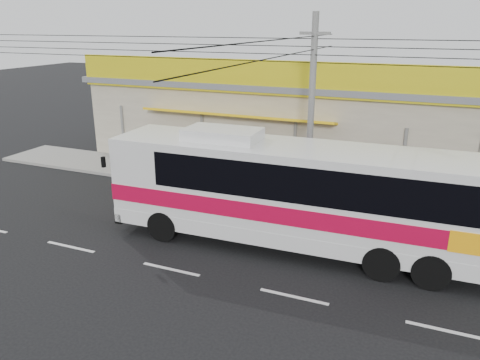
% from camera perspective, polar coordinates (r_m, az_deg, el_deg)
% --- Properties ---
extents(ground, '(120.00, 120.00, 0.00)m').
position_cam_1_polar(ground, '(17.02, -4.06, -7.00)').
color(ground, black).
rests_on(ground, ground).
extents(sidewalk, '(30.00, 3.20, 0.15)m').
position_cam_1_polar(sidewalk, '(22.10, 2.91, -0.61)').
color(sidewalk, gray).
rests_on(sidewalk, ground).
extents(lane_markings, '(50.00, 0.12, 0.01)m').
position_cam_1_polar(lane_markings, '(15.09, -8.39, -10.73)').
color(lane_markings, silver).
rests_on(lane_markings, ground).
extents(storefront_building, '(22.60, 9.20, 5.70)m').
position_cam_1_polar(storefront_building, '(26.63, 7.10, 7.57)').
color(storefront_building, '#A39A83').
rests_on(storefront_building, ground).
extents(coach_bus, '(12.85, 3.07, 3.94)m').
position_cam_1_polar(coach_bus, '(15.58, 7.63, -1.19)').
color(coach_bus, silver).
rests_on(coach_bus, ground).
extents(motorbike_red, '(1.73, 1.10, 0.86)m').
position_cam_1_polar(motorbike_red, '(24.17, -10.38, 2.06)').
color(motorbike_red, maroon).
rests_on(motorbike_red, sidewalk).
extents(motorbike_dark, '(1.89, 0.86, 1.10)m').
position_cam_1_polar(motorbike_dark, '(25.86, -13.49, 3.21)').
color(motorbike_dark, black).
rests_on(motorbike_dark, sidewalk).
extents(utility_pole, '(34.00, 14.00, 7.75)m').
position_cam_1_polar(utility_pole, '(18.42, 9.03, 15.44)').
color(utility_pole, '#5D5D5B').
rests_on(utility_pole, ground).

